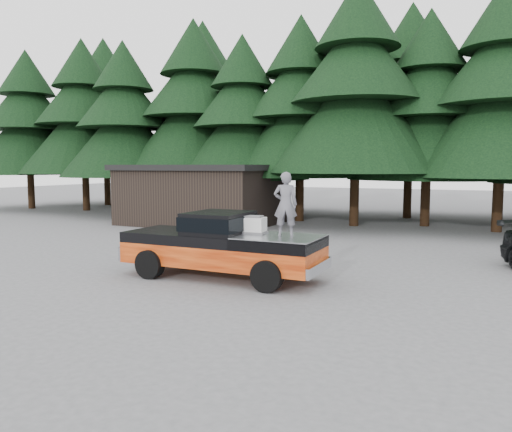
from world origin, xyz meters
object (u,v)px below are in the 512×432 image
at_px(pickup_truck, 222,255).
at_px(man_on_bed, 285,204).
at_px(utility_building, 203,194).
at_px(air_compressor, 254,226).

xyz_separation_m(pickup_truck, man_on_bed, (1.95, 0.04, 1.54)).
bearing_deg(pickup_truck, utility_building, 123.28).
height_order(pickup_truck, man_on_bed, man_on_bed).
xyz_separation_m(pickup_truck, air_compressor, (0.91, 0.23, 0.88)).
distance_m(pickup_truck, man_on_bed, 2.49).
distance_m(air_compressor, utility_building, 14.23).
bearing_deg(air_compressor, man_on_bed, -16.43).
xyz_separation_m(air_compressor, utility_building, (-8.53, 11.39, 0.12)).
height_order(air_compressor, man_on_bed, man_on_bed).
xyz_separation_m(pickup_truck, utility_building, (-7.63, 11.62, 1.00)).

